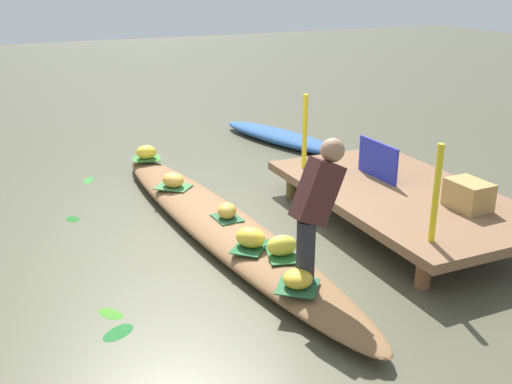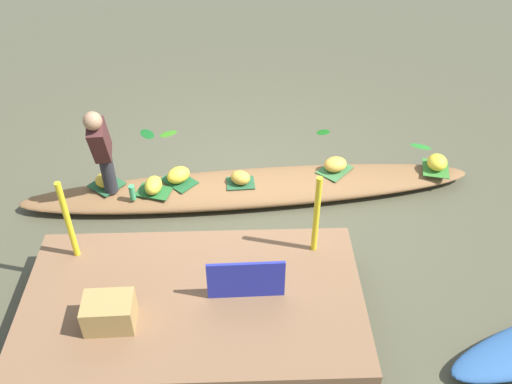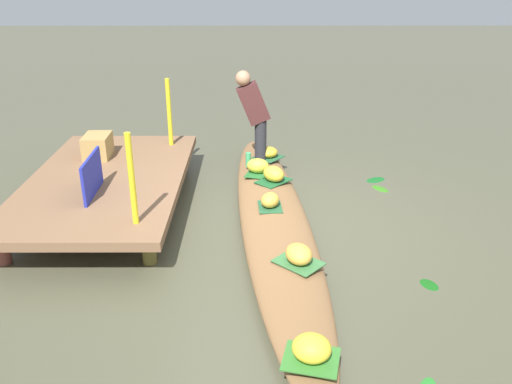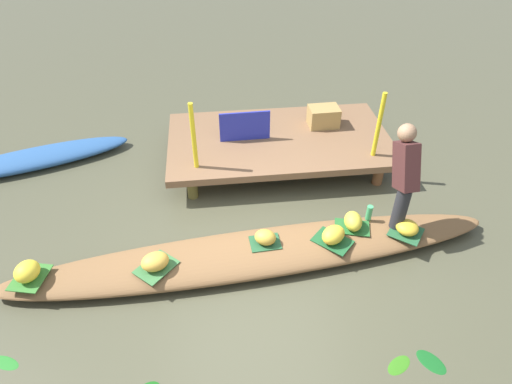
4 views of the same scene
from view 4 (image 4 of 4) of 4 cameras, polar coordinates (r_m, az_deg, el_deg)
The scene contains 25 objects.
canal_water at distance 5.04m, azimuth -0.06°, elevation -8.90°, with size 40.00×40.00×0.00m, color #4B4B37.
dock_platform at distance 6.41m, azimuth 3.05°, elevation 6.69°, with size 3.20×1.80×0.40m.
vendor_boat at distance 4.96m, azimuth -0.06°, elevation -8.03°, with size 5.58×0.75×0.22m, color brown.
moored_boat at distance 7.23m, azimuth -26.98°, elevation 3.89°, with size 2.72×0.58×0.20m, color #2A5591.
leaf_mat_0 at distance 4.92m, azimuth 1.20°, elevation -6.61°, with size 0.34×0.26×0.01m, color #245632.
banana_bunch_0 at distance 4.86m, azimuth 1.21°, elevation -5.93°, with size 0.24×0.20×0.17m, color gold.
leaf_mat_1 at distance 5.13m, azimuth -27.43°, elevation -9.88°, with size 0.38×0.32×0.01m, color #35762D.
banana_bunch_1 at distance 5.07m, azimuth -27.73°, elevation -9.16°, with size 0.27×0.25×0.19m, color yellow.
leaf_mat_2 at distance 4.78m, azimuth -12.90°, elevation -9.55°, with size 0.41×0.31×0.01m, color #38703B.
banana_bunch_2 at distance 4.72m, azimuth -13.05°, elevation -8.84°, with size 0.29×0.24×0.17m, color gold.
leaf_mat_3 at distance 5.32m, azimuth 18.98°, elevation -4.96°, with size 0.35×0.33×0.01m, color #245733.
banana_bunch_3 at distance 5.28m, azimuth 19.14°, elevation -4.39°, with size 0.25×0.26×0.15m, color gold.
leaf_mat_4 at distance 5.22m, azimuth 12.43°, elevation -4.51°, with size 0.40×0.26×0.01m, color #23612A.
banana_bunch_4 at distance 5.15m, azimuth 12.57°, elevation -3.74°, with size 0.28×0.20×0.19m, color gold.
leaf_mat_5 at distance 5.01m, azimuth 9.95°, elevation -6.31°, with size 0.42×0.29×0.01m, color #1C542B.
banana_bunch_5 at distance 4.94m, azimuth 10.07°, elevation -5.53°, with size 0.30×0.22×0.19m, color yellow.
vendor_person at distance 5.01m, azimuth 18.84°, elevation 2.28°, with size 0.22×0.47×1.22m.
water_bottle at distance 5.32m, azimuth 14.56°, elevation -2.64°, with size 0.07×0.07×0.19m, color #42AA68.
market_banner at distance 6.21m, azimuth -1.47°, elevation 8.57°, with size 0.71×0.03×0.43m, color #232B9E.
railing_post_west at distance 5.56m, azimuth -8.16°, elevation 7.18°, with size 0.06×0.06×0.92m, color yellow.
railing_post_east at distance 5.96m, azimuth 15.74°, elevation 8.38°, with size 0.06×0.06×0.92m, color yellow.
produce_crate at distance 6.68m, azimuth 8.81°, elevation 9.72°, with size 0.44×0.32×0.29m, color #A48249.
drifting_plant_0 at distance 4.58m, azimuth 21.92°, elevation -19.89°, with size 0.29×0.17×0.01m, color #14571E.
drifting_plant_2 at distance 4.46m, azimuth 18.18°, elevation -20.69°, with size 0.27×0.14×0.01m, color #32751A.
drifting_plant_3 at distance 4.86m, azimuth -29.97°, elevation -18.76°, with size 0.29×0.12×0.01m, color #257727.
Camera 4 is at (-0.40, -3.40, 3.70)m, focal length 30.62 mm.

